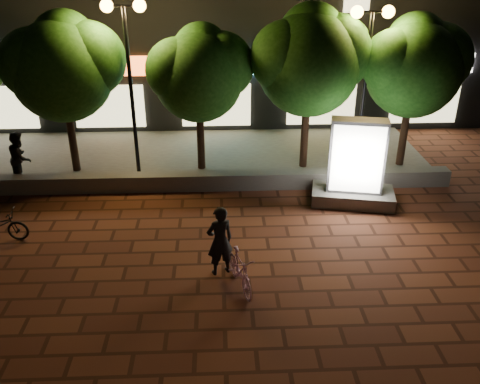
{
  "coord_description": "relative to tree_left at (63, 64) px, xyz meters",
  "views": [
    {
      "loc": [
        1.06,
        -9.88,
        6.74
      ],
      "look_at": [
        1.57,
        1.5,
        1.1
      ],
      "focal_mm": 38.36,
      "sensor_mm": 36.0,
      "label": 1
    }
  ],
  "objects": [
    {
      "name": "ground",
      "position": [
        3.45,
        -5.46,
        -3.44
      ],
      "size": [
        80.0,
        80.0,
        0.0
      ],
      "primitive_type": "plane",
      "color": "brown",
      "rests_on": "ground"
    },
    {
      "name": "retaining_wall",
      "position": [
        3.45,
        -1.46,
        -3.19
      ],
      "size": [
        16.0,
        0.45,
        0.5
      ],
      "primitive_type": "cube",
      "color": "slate",
      "rests_on": "ground"
    },
    {
      "name": "sidewalk",
      "position": [
        3.45,
        1.04,
        -3.4
      ],
      "size": [
        16.0,
        5.0,
        0.08
      ],
      "primitive_type": "cube",
      "color": "slate",
      "rests_on": "ground"
    },
    {
      "name": "tree_left",
      "position": [
        0.0,
        0.0,
        0.0
      ],
      "size": [
        3.6,
        3.0,
        4.89
      ],
      "color": "black",
      "rests_on": "sidewalk"
    },
    {
      "name": "tree_mid",
      "position": [
        4.0,
        -0.0,
        -0.23
      ],
      "size": [
        3.24,
        2.7,
        4.5
      ],
      "color": "black",
      "rests_on": "sidewalk"
    },
    {
      "name": "tree_right",
      "position": [
        7.3,
        0.0,
        0.12
      ],
      "size": [
        3.72,
        3.1,
        5.07
      ],
      "color": "black",
      "rests_on": "sidewalk"
    },
    {
      "name": "tree_far_right",
      "position": [
        10.5,
        -0.0,
        -0.08
      ],
      "size": [
        3.48,
        2.9,
        4.76
      ],
      "color": "black",
      "rests_on": "sidewalk"
    },
    {
      "name": "street_lamp_left",
      "position": [
        1.95,
        -0.26,
        0.58
      ],
      "size": [
        1.26,
        0.36,
        5.18
      ],
      "color": "black",
      "rests_on": "sidewalk"
    },
    {
      "name": "street_lamp_right",
      "position": [
        8.95,
        -0.26,
        0.45
      ],
      "size": [
        1.26,
        0.36,
        4.98
      ],
      "color": "black",
      "rests_on": "sidewalk"
    },
    {
      "name": "ad_kiosk",
      "position": [
        8.27,
        -2.53,
        -2.45
      ],
      "size": [
        2.45,
        1.56,
        2.46
      ],
      "color": "slate",
      "rests_on": "ground"
    },
    {
      "name": "scooter_pink",
      "position": [
        4.9,
        -6.37,
        -3.01
      ],
      "size": [
        0.79,
        1.51,
        0.87
      ],
      "primitive_type": "imported",
      "rotation": [
        0.0,
        0.0,
        0.28
      ],
      "color": "#DF96C0",
      "rests_on": "ground"
    },
    {
      "name": "rider",
      "position": [
        4.49,
        -5.8,
        -2.61
      ],
      "size": [
        0.71,
        0.59,
        1.66
      ],
      "primitive_type": "imported",
      "rotation": [
        0.0,
        0.0,
        3.52
      ],
      "color": "black",
      "rests_on": "ground"
    },
    {
      "name": "pedestrian",
      "position": [
        -1.4,
        -0.96,
        -2.55
      ],
      "size": [
        0.73,
        0.88,
        1.62
      ],
      "primitive_type": "imported",
      "rotation": [
        0.0,
        0.0,
        1.73
      ],
      "color": "black",
      "rests_on": "sidewalk"
    }
  ]
}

